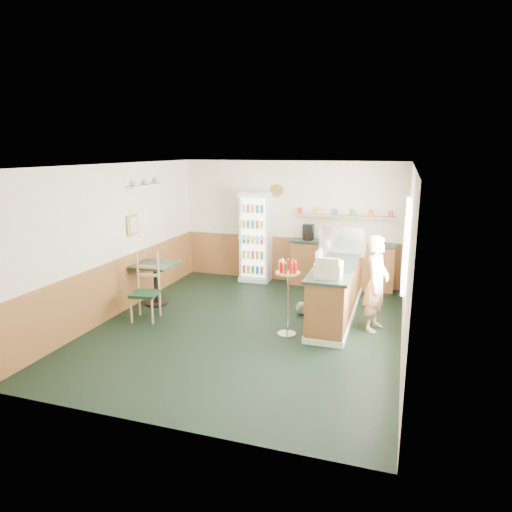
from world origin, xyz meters
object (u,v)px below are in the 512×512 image
at_px(drinks_fridge, 256,237).
at_px(cash_register, 329,269).
at_px(shopkeeper, 376,284).
at_px(cafe_chair, 147,284).
at_px(condiment_stand, 288,285).
at_px(cafe_table, 156,276).
at_px(display_case, 343,241).

xyz_separation_m(drinks_fridge, cash_register, (2.08, -2.78, 0.12)).
bearing_deg(drinks_fridge, shopkeeper, -38.36).
height_order(drinks_fridge, shopkeeper, drinks_fridge).
bearing_deg(cafe_chair, condiment_stand, -9.57).
relative_size(cafe_table, cafe_chair, 0.68).
height_order(display_case, shopkeeper, shopkeeper).
relative_size(cash_register, cafe_table, 0.52).
height_order(drinks_fridge, display_case, drinks_fridge).
bearing_deg(cafe_chair, drinks_fridge, 59.51).
distance_m(condiment_stand, cafe_chair, 2.54).
height_order(shopkeeper, cafe_table, shopkeeper).
bearing_deg(drinks_fridge, cash_register, -53.16).
bearing_deg(display_case, cash_register, -90.00).
bearing_deg(condiment_stand, cafe_table, 166.35).
bearing_deg(cafe_chair, cash_register, -8.13).
height_order(cash_register, condiment_stand, cash_register).
bearing_deg(condiment_stand, drinks_fridge, 116.93).
xyz_separation_m(display_case, shopkeeper, (0.70, -1.12, -0.46)).
xyz_separation_m(drinks_fridge, display_case, (2.08, -1.08, 0.25)).
bearing_deg(cash_register, shopkeeper, 39.15).
relative_size(drinks_fridge, display_case, 2.33).
height_order(drinks_fridge, cash_register, drinks_fridge).
distance_m(display_case, cash_register, 1.70).
relative_size(cash_register, shopkeeper, 0.26).
height_order(cash_register, cafe_chair, cash_register).
relative_size(drinks_fridge, condiment_stand, 1.65).
bearing_deg(cafe_table, drinks_fridge, 58.99).
bearing_deg(drinks_fridge, display_case, -27.42).
distance_m(cash_register, condiment_stand, 0.70).
distance_m(drinks_fridge, cafe_table, 2.59).
bearing_deg(cafe_chair, display_case, 19.70).
distance_m(cash_register, shopkeeper, 0.96).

